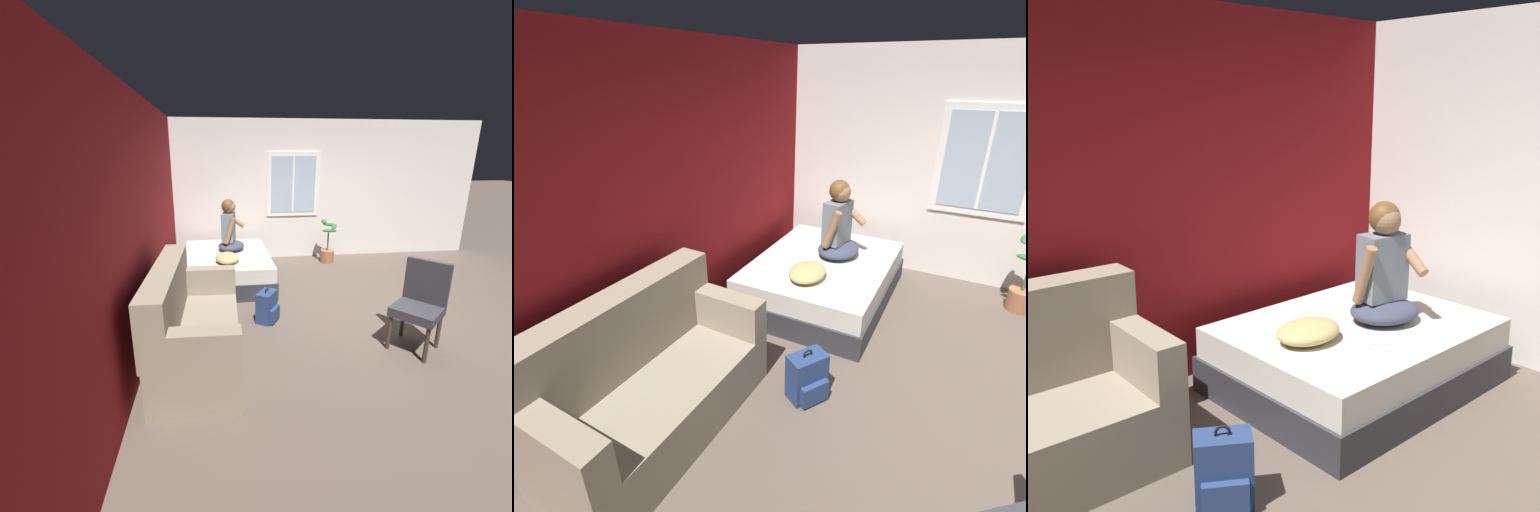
% 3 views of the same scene
% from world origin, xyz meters
% --- Properties ---
extents(ground_plane, '(40.00, 40.00, 0.00)m').
position_xyz_m(ground_plane, '(0.00, 0.00, 0.00)').
color(ground_plane, brown).
extents(wall_back_accent, '(10.32, 0.16, 2.70)m').
position_xyz_m(wall_back_accent, '(0.00, 2.81, 1.35)').
color(wall_back_accent, maroon).
rests_on(wall_back_accent, ground).
extents(wall_side_with_window, '(0.19, 6.86, 2.70)m').
position_xyz_m(wall_side_with_window, '(2.74, 0.01, 1.35)').
color(wall_side_with_window, silver).
rests_on(wall_side_with_window, ground).
extents(bed, '(1.88, 1.45, 0.48)m').
position_xyz_m(bed, '(1.44, 1.80, 0.24)').
color(bed, '#2D2D33').
rests_on(bed, ground).
extents(couch, '(1.73, 0.87, 1.04)m').
position_xyz_m(couch, '(-0.86, 2.25, 0.39)').
color(couch, gray).
rests_on(couch, ground).
extents(person_seated, '(0.59, 0.53, 0.88)m').
position_xyz_m(person_seated, '(1.62, 1.71, 0.84)').
color(person_seated, '#383D51').
rests_on(person_seated, bed).
extents(backpack, '(0.35, 0.34, 0.46)m').
position_xyz_m(backpack, '(-0.09, 1.34, 0.19)').
color(backpack, navy).
rests_on(backpack, ground).
extents(throw_pillow, '(0.49, 0.38, 0.14)m').
position_xyz_m(throw_pillow, '(0.95, 1.79, 0.55)').
color(throw_pillow, tan).
rests_on(throw_pillow, bed).
extents(cell_phone, '(0.15, 0.15, 0.01)m').
position_xyz_m(cell_phone, '(1.26, 1.45, 0.48)').
color(cell_phone, '#B7B7BC').
rests_on(cell_phone, bed).
extents(potted_plant, '(0.39, 0.37, 0.85)m').
position_xyz_m(potted_plant, '(2.19, -0.23, 0.30)').
color(potted_plant, '#995B3D').
rests_on(potted_plant, ground).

